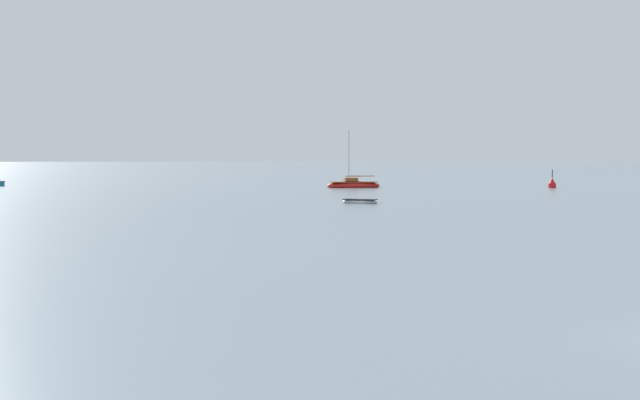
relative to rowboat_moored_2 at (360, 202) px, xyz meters
name	(u,v)px	position (x,y,z in m)	size (l,w,h in m)	color
rowboat_moored_2	(360,202)	(0.00, 0.00, 0.00)	(3.18, 1.93, 0.47)	white
sailboat_moored_1	(353,185)	(-0.86, 33.88, 0.18)	(6.68, 3.39, 7.17)	red
channel_buoy	(552,184)	(22.51, 34.09, 0.33)	(0.90, 0.90, 2.30)	red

